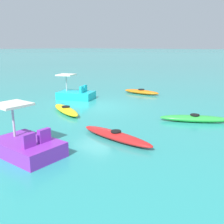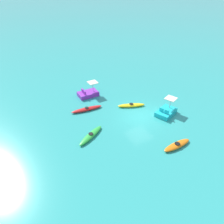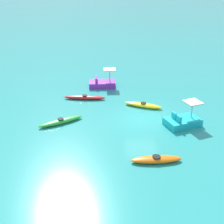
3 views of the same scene
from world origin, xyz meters
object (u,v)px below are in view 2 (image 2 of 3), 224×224
(kayak_orange, at_px, (177,145))
(pedal_boat_cyan, at_px, (166,111))
(kayak_green, at_px, (91,135))
(kayak_yellow, at_px, (131,105))
(pedal_boat_purple, at_px, (88,93))
(kayak_red, at_px, (87,109))

(kayak_orange, xyz_separation_m, pedal_boat_cyan, (4.43, -2.59, 0.17))
(kayak_orange, bearing_deg, kayak_green, 50.79)
(kayak_green, height_order, kayak_yellow, same)
(kayak_yellow, bearing_deg, kayak_orange, 178.60)
(pedal_boat_cyan, distance_m, pedal_boat_purple, 9.66)
(kayak_green, xyz_separation_m, kayak_orange, (-4.94, -6.05, 0.00))
(kayak_red, distance_m, pedal_boat_purple, 3.34)
(kayak_orange, height_order, kayak_red, same)
(kayak_green, height_order, pedal_boat_cyan, pedal_boat_cyan)
(kayak_red, bearing_deg, pedal_boat_cyan, -124.17)
(kayak_green, xyz_separation_m, pedal_boat_purple, (7.32, -2.99, 0.17))
(kayak_yellow, height_order, kayak_red, same)
(kayak_orange, relative_size, kayak_yellow, 0.95)
(kayak_orange, height_order, pedal_boat_purple, pedal_boat_purple)
(kayak_yellow, height_order, pedal_boat_cyan, pedal_boat_cyan)
(kayak_orange, relative_size, kayak_red, 0.83)
(kayak_green, distance_m, kayak_yellow, 6.76)
(kayak_orange, xyz_separation_m, kayak_red, (9.28, 4.56, -0.00))
(kayak_green, distance_m, pedal_boat_cyan, 8.66)
(kayak_yellow, height_order, pedal_boat_purple, pedal_boat_purple)
(pedal_boat_cyan, bearing_deg, kayak_orange, 149.71)
(kayak_green, bearing_deg, kayak_yellow, -67.30)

